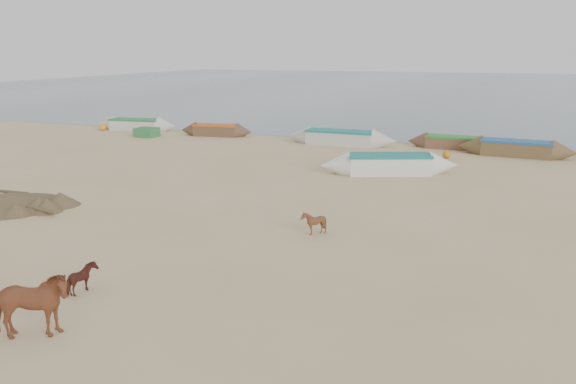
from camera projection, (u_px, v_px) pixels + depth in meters
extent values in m
plane|color=tan|center=(238.00, 260.00, 15.67)|extent=(140.00, 140.00, 0.00)
plane|color=slate|center=(457.00, 87.00, 90.15)|extent=(160.00, 160.00, 0.00)
imported|color=brown|center=(29.00, 306.00, 11.21)|extent=(1.83, 1.49, 1.41)
imported|color=#552F1B|center=(314.00, 223.00, 17.71)|extent=(0.71, 0.64, 0.78)
imported|color=#4F2319|center=(83.00, 279.00, 13.41)|extent=(0.81, 0.87, 0.71)
cone|color=brown|center=(9.00, 199.00, 21.00)|extent=(4.85, 4.85, 0.52)
cube|color=#316E3C|center=(147.00, 132.00, 37.85)|extent=(1.40, 1.20, 0.60)
sphere|color=#C27012|center=(446.00, 154.00, 30.28)|extent=(0.44, 0.44, 0.44)
cube|color=slate|center=(319.00, 136.00, 36.38)|extent=(1.20, 1.10, 0.56)
sphere|color=orange|center=(103.00, 127.00, 40.81)|extent=(0.48, 0.48, 0.48)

